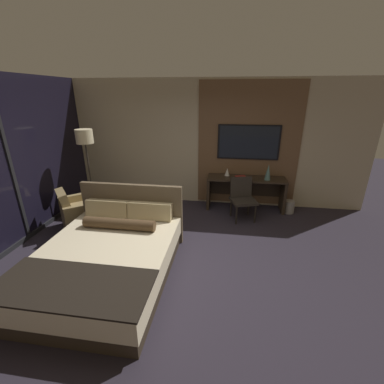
{
  "coord_description": "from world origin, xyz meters",
  "views": [
    {
      "loc": [
        0.57,
        -3.21,
        2.48
      ],
      "look_at": [
        -0.04,
        0.96,
        0.85
      ],
      "focal_mm": 24.0,
      "sensor_mm": 36.0,
      "label": 1
    }
  ],
  "objects_px": {
    "tv": "(248,142)",
    "desk_chair": "(242,195)",
    "vase_tall": "(268,172)",
    "book": "(241,177)",
    "vase_short": "(227,172)",
    "waste_bin": "(289,207)",
    "armchair_by_window": "(80,214)",
    "floor_lamp": "(85,144)",
    "bed": "(108,258)",
    "desk": "(246,188)"
  },
  "relations": [
    {
      "from": "desk_chair",
      "to": "book",
      "type": "xyz_separation_m",
      "value": [
        -0.03,
        0.47,
        0.25
      ]
    },
    {
      "from": "vase_short",
      "to": "book",
      "type": "relative_size",
      "value": 0.65
    },
    {
      "from": "desk_chair",
      "to": "vase_tall",
      "type": "distance_m",
      "value": 0.77
    },
    {
      "from": "desk_chair",
      "to": "vase_short",
      "type": "distance_m",
      "value": 0.74
    },
    {
      "from": "desk_chair",
      "to": "vase_short",
      "type": "xyz_separation_m",
      "value": [
        -0.34,
        0.57,
        0.32
      ]
    },
    {
      "from": "floor_lamp",
      "to": "vase_short",
      "type": "bearing_deg",
      "value": 14.9
    },
    {
      "from": "tv",
      "to": "desk_chair",
      "type": "xyz_separation_m",
      "value": [
        -0.09,
        -0.7,
        -0.97
      ]
    },
    {
      "from": "desk_chair",
      "to": "vase_short",
      "type": "relative_size",
      "value": 5.18
    },
    {
      "from": "tv",
      "to": "vase_tall",
      "type": "distance_m",
      "value": 0.78
    },
    {
      "from": "desk",
      "to": "tv",
      "type": "distance_m",
      "value": 1.0
    },
    {
      "from": "floor_lamp",
      "to": "waste_bin",
      "type": "bearing_deg",
      "value": 7.78
    },
    {
      "from": "vase_tall",
      "to": "waste_bin",
      "type": "height_order",
      "value": "vase_tall"
    },
    {
      "from": "vase_short",
      "to": "vase_tall",
      "type": "bearing_deg",
      "value": -11.78
    },
    {
      "from": "tv",
      "to": "vase_tall",
      "type": "relative_size",
      "value": 3.87
    },
    {
      "from": "bed",
      "to": "book",
      "type": "relative_size",
      "value": 8.87
    },
    {
      "from": "desk_chair",
      "to": "armchair_by_window",
      "type": "relative_size",
      "value": 0.89
    },
    {
      "from": "armchair_by_window",
      "to": "vase_tall",
      "type": "relative_size",
      "value": 2.82
    },
    {
      "from": "vase_tall",
      "to": "vase_short",
      "type": "xyz_separation_m",
      "value": [
        -0.86,
        0.18,
        -0.09
      ]
    },
    {
      "from": "desk",
      "to": "vase_short",
      "type": "xyz_separation_m",
      "value": [
        -0.43,
        0.07,
        0.32
      ]
    },
    {
      "from": "desk_chair",
      "to": "vase_tall",
      "type": "relative_size",
      "value": 2.51
    },
    {
      "from": "armchair_by_window",
      "to": "waste_bin",
      "type": "distance_m",
      "value": 4.38
    },
    {
      "from": "floor_lamp",
      "to": "tv",
      "type": "bearing_deg",
      "value": 15.15
    },
    {
      "from": "tv",
      "to": "desk",
      "type": "bearing_deg",
      "value": -90.0
    },
    {
      "from": "floor_lamp",
      "to": "vase_short",
      "type": "height_order",
      "value": "floor_lamp"
    },
    {
      "from": "vase_tall",
      "to": "book",
      "type": "distance_m",
      "value": 0.59
    },
    {
      "from": "armchair_by_window",
      "to": "waste_bin",
      "type": "relative_size",
      "value": 3.48
    },
    {
      "from": "vase_tall",
      "to": "waste_bin",
      "type": "distance_m",
      "value": 0.94
    },
    {
      "from": "book",
      "to": "desk",
      "type": "bearing_deg",
      "value": 15.94
    },
    {
      "from": "bed",
      "to": "vase_tall",
      "type": "relative_size",
      "value": 6.58
    },
    {
      "from": "desk",
      "to": "tv",
      "type": "bearing_deg",
      "value": 90.0
    },
    {
      "from": "vase_tall",
      "to": "vase_short",
      "type": "bearing_deg",
      "value": 168.22
    },
    {
      "from": "book",
      "to": "vase_tall",
      "type": "bearing_deg",
      "value": -7.39
    },
    {
      "from": "bed",
      "to": "vase_short",
      "type": "relative_size",
      "value": 13.59
    },
    {
      "from": "desk_chair",
      "to": "book",
      "type": "distance_m",
      "value": 0.53
    },
    {
      "from": "tv",
      "to": "waste_bin",
      "type": "xyz_separation_m",
      "value": [
        0.97,
        -0.31,
        -1.34
      ]
    },
    {
      "from": "bed",
      "to": "book",
      "type": "xyz_separation_m",
      "value": [
        1.91,
        2.64,
        0.46
      ]
    },
    {
      "from": "desk_chair",
      "to": "waste_bin",
      "type": "height_order",
      "value": "desk_chair"
    },
    {
      "from": "bed",
      "to": "tv",
      "type": "relative_size",
      "value": 1.7
    },
    {
      "from": "bed",
      "to": "floor_lamp",
      "type": "xyz_separation_m",
      "value": [
        -1.27,
        1.98,
        1.23
      ]
    },
    {
      "from": "floor_lamp",
      "to": "vase_short",
      "type": "xyz_separation_m",
      "value": [
        2.88,
        0.77,
        -0.7
      ]
    },
    {
      "from": "armchair_by_window",
      "to": "vase_short",
      "type": "relative_size",
      "value": 5.82
    },
    {
      "from": "tv",
      "to": "desk_chair",
      "type": "bearing_deg",
      "value": -97.37
    },
    {
      "from": "book",
      "to": "waste_bin",
      "type": "xyz_separation_m",
      "value": [
        1.09,
        -0.07,
        -0.62
      ]
    },
    {
      "from": "tv",
      "to": "armchair_by_window",
      "type": "xyz_separation_m",
      "value": [
        -3.22,
        -1.59,
        -1.2
      ]
    },
    {
      "from": "vase_tall",
      "to": "book",
      "type": "height_order",
      "value": "vase_tall"
    },
    {
      "from": "vase_short",
      "to": "waste_bin",
      "type": "relative_size",
      "value": 0.6
    },
    {
      "from": "vase_tall",
      "to": "book",
      "type": "bearing_deg",
      "value": 172.61
    },
    {
      "from": "tv",
      "to": "vase_tall",
      "type": "height_order",
      "value": "tv"
    },
    {
      "from": "bed",
      "to": "vase_short",
      "type": "bearing_deg",
      "value": 59.6
    },
    {
      "from": "vase_short",
      "to": "desk",
      "type": "bearing_deg",
      "value": -9.53
    }
  ]
}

